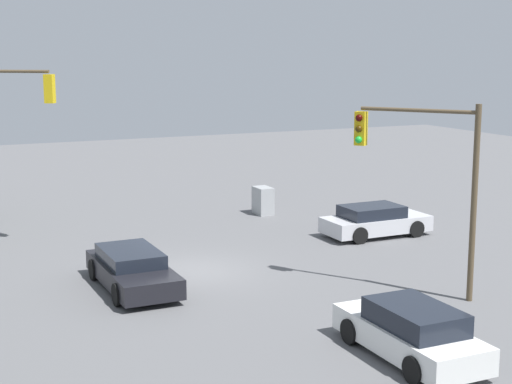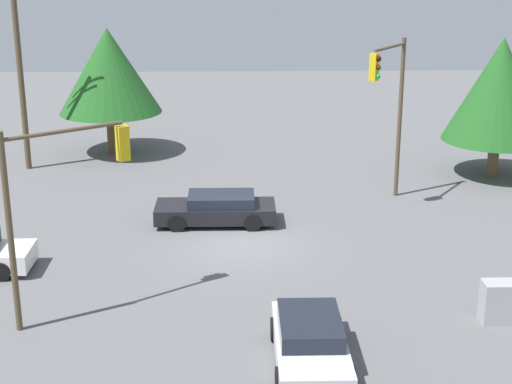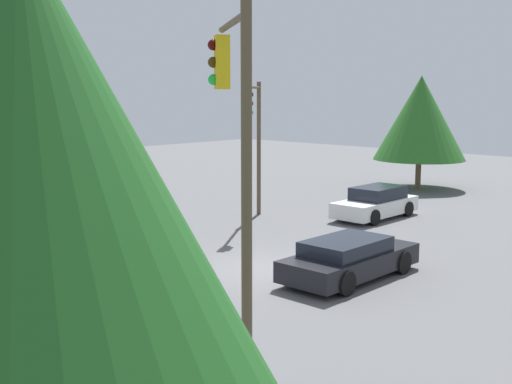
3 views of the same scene
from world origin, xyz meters
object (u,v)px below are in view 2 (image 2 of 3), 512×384
Objects in this scene: electrical_cabinet at (499,302)px; traffic_signal_main at (391,96)px; traffic_signal_cross at (59,187)px; sedan_silver at (310,342)px; sedan_dark at (217,209)px.

traffic_signal_main is at bearing -83.42° from electrical_cabinet.
traffic_signal_main is 15.43m from traffic_signal_cross.
traffic_signal_main is 5.50× the size of electrical_cabinet.
electrical_cabinet is at bearing 42.23° from traffic_signal_main.
electrical_cabinet is (-12.69, 0.72, -3.40)m from traffic_signal_cross.
electrical_cabinet is (-5.74, -2.24, 0.01)m from sedan_silver.
sedan_dark is at bearing 26.30° from traffic_signal_cross.
sedan_silver reaches higher than electrical_cabinet.
sedan_dark is 12.04m from electrical_cabinet.
sedan_silver is 8.29m from traffic_signal_cross.
traffic_signal_cross is at bearing -12.08° from traffic_signal_main.
electrical_cabinet reaches higher than sedan_dark.
electrical_cabinet is (-8.44, 8.58, 0.02)m from sedan_dark.
sedan_silver is 3.44× the size of electrical_cabinet.
sedan_dark is at bearing -75.98° from sedan_silver.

